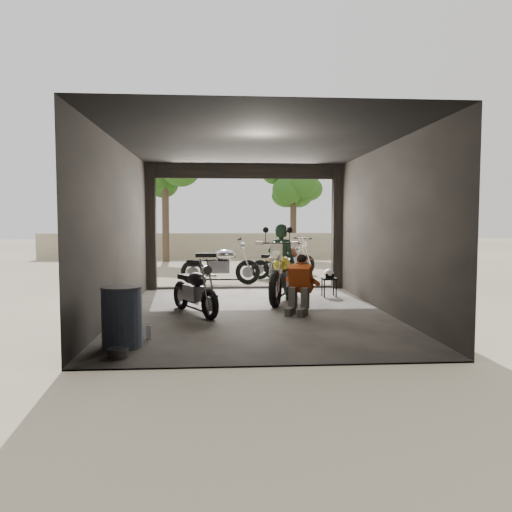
{
  "coord_description": "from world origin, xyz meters",
  "views": [
    {
      "loc": [
        -0.64,
        -9.36,
        1.75
      ],
      "look_at": [
        0.08,
        0.6,
        1.06
      ],
      "focal_mm": 35.0,
      "sensor_mm": 36.0,
      "label": 1
    }
  ],
  "objects": [
    {
      "name": "mechanic",
      "position": [
        0.83,
        -0.17,
        0.54
      ],
      "size": [
        0.82,
        0.91,
        1.09
      ],
      "primitive_type": null,
      "rotation": [
        0.0,
        0.0,
        -0.43
      ],
      "color": "#BE4B19",
      "rests_on": "ground"
    },
    {
      "name": "outside_bike_b",
      "position": [
        1.55,
        6.21,
        0.62
      ],
      "size": [
        1.94,
        1.62,
        1.23
      ],
      "primitive_type": null,
      "rotation": [
        0.0,
        0.0,
        2.14
      ],
      "color": "#431D10",
      "rests_on": "ground"
    },
    {
      "name": "boundary_wall",
      "position": [
        0.0,
        14.0,
        0.6
      ],
      "size": [
        18.0,
        0.3,
        1.2
      ],
      "primitive_type": "cube",
      "color": "gray",
      "rests_on": "ground"
    },
    {
      "name": "ground",
      "position": [
        0.0,
        0.0,
        0.0
      ],
      "size": [
        80.0,
        80.0,
        0.0
      ],
      "primitive_type": "plane",
      "color": "#7A6D56",
      "rests_on": "ground"
    },
    {
      "name": "tree_right",
      "position": [
        2.8,
        14.0,
        3.56
      ],
      "size": [
        2.2,
        2.2,
        5.0
      ],
      "color": "#382B1E",
      "rests_on": "ground"
    },
    {
      "name": "rider",
      "position": [
        0.7,
        1.53,
        0.85
      ],
      "size": [
        0.73,
        0.62,
        1.7
      ],
      "primitive_type": "imported",
      "rotation": [
        0.0,
        0.0,
        2.73
      ],
      "color": "black",
      "rests_on": "ground"
    },
    {
      "name": "left_bike",
      "position": [
        -1.13,
        -0.03,
        0.54
      ],
      "size": [
        1.33,
        1.71,
        1.07
      ],
      "primitive_type": null,
      "rotation": [
        0.0,
        0.0,
        0.49
      ],
      "color": "black",
      "rests_on": "ground"
    },
    {
      "name": "helmet",
      "position": [
        1.84,
        1.85,
        0.56
      ],
      "size": [
        0.29,
        0.29,
        0.21
      ],
      "primitive_type": "ellipsoid",
      "rotation": [
        0.0,
        0.0,
        0.31
      ],
      "color": "white",
      "rests_on": "stool"
    },
    {
      "name": "outside_bike_c",
      "position": [
        1.15,
        5.29,
        0.56
      ],
      "size": [
        1.78,
        1.29,
        1.12
      ],
      "primitive_type": null,
      "rotation": [
        0.0,
        0.0,
        1.15
      ],
      "color": "black",
      "rests_on": "ground"
    },
    {
      "name": "tree_left",
      "position": [
        -3.0,
        12.5,
        3.99
      ],
      "size": [
        2.2,
        2.2,
        5.6
      ],
      "color": "#382B1E",
      "rests_on": "ground"
    },
    {
      "name": "garage",
      "position": [
        0.0,
        0.55,
        1.28
      ],
      "size": [
        7.0,
        7.13,
        3.2
      ],
      "color": "#2D2B28",
      "rests_on": "ground"
    },
    {
      "name": "outside_bike_a",
      "position": [
        -0.64,
        4.41,
        0.65
      ],
      "size": [
        1.97,
        0.92,
        1.3
      ],
      "primitive_type": null,
      "rotation": [
        0.0,
        0.0,
        1.5
      ],
      "color": "black",
      "rests_on": "ground"
    },
    {
      "name": "oil_drum",
      "position": [
        -2.0,
        -2.45,
        0.42
      ],
      "size": [
        0.71,
        0.71,
        0.85
      ],
      "primitive_type": "cylinder",
      "rotation": [
        0.0,
        0.0,
        -0.36
      ],
      "color": "#435371",
      "rests_on": "ground"
    },
    {
      "name": "stool",
      "position": [
        1.85,
        1.87,
        0.38
      ],
      "size": [
        0.33,
        0.33,
        0.45
      ],
      "rotation": [
        0.0,
        0.0,
        -0.1
      ],
      "color": "black",
      "rests_on": "ground"
    },
    {
      "name": "main_bike",
      "position": [
        0.7,
        1.32,
        0.68
      ],
      "size": [
        1.43,
        2.19,
        1.35
      ],
      "primitive_type": null,
      "rotation": [
        0.0,
        0.0,
        -0.32
      ],
      "color": "beige",
      "rests_on": "ground"
    },
    {
      "name": "sign_post",
      "position": [
        3.26,
        5.12,
        1.39
      ],
      "size": [
        0.7,
        0.08,
        2.1
      ],
      "rotation": [
        0.0,
        0.0,
        -0.12
      ],
      "color": "black",
      "rests_on": "ground"
    }
  ]
}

